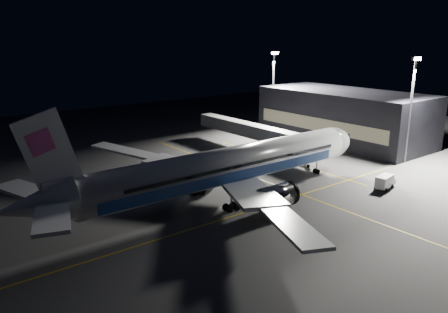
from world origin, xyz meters
The scene contains 14 objects.
ground centered at (0.00, 0.00, 0.00)m, with size 200.00×200.00×0.00m, color #4C4C4F.
guide_line_main centered at (10.00, 0.00, 0.01)m, with size 0.25×80.00×0.01m, color gold.
guide_line_cross centered at (0.00, -6.00, 0.01)m, with size 70.00×0.25×0.01m, color gold.
guide_line_side centered at (22.00, 10.00, 0.01)m, with size 0.25×40.00×0.01m, color gold.
airliner centered at (-1.08, 0.00, 5.16)m, with size 61.48×54.22×16.64m.
terminal centered at (45.98, 14.00, 6.00)m, with size 18.12×40.00×12.00m.
jet_bridge centered at (22.00, 18.06, 4.58)m, with size 3.60×34.40×6.30m.
floodlight_mast_north centered at (40.00, 31.99, 12.37)m, with size 2.40×0.68×20.70m.
floodlight_mast_south centered at (40.00, -6.01, 12.37)m, with size 2.40×0.67×20.70m.
service_truck centered at (23.04, -12.43, 1.24)m, with size 4.78×2.54×2.33m.
baggage_tug centered at (1.24, 14.49, 0.92)m, with size 3.19×2.78×2.00m.
safety_cone_a centered at (-3.83, 4.00, 0.30)m, with size 0.40×0.40×0.60m, color #FF430A.
safety_cone_b centered at (-3.67, 5.32, 0.34)m, with size 0.45×0.45×0.67m, color #FF430A.
safety_cone_c centered at (-2.60, 9.16, 0.28)m, with size 0.37×0.37×0.55m, color #FF430A.
Camera 1 is at (-39.81, -49.98, 24.18)m, focal length 35.00 mm.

